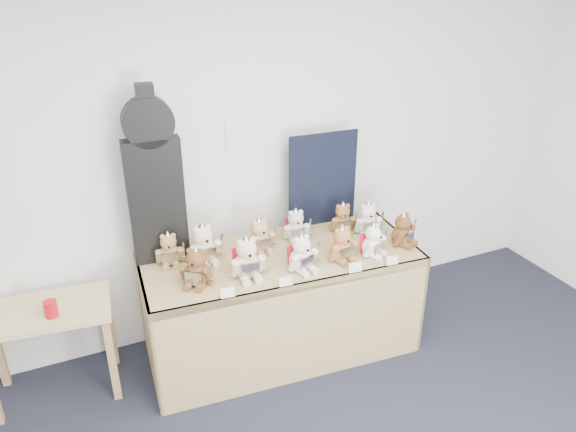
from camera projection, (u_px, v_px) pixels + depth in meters
name	position (u px, v px, depth m)	size (l,w,h in m)	color
room_shell	(239.00, 134.00, 3.97)	(6.00, 6.00, 6.00)	silver
display_table	(284.00, 281.00, 3.94)	(1.99, 0.94, 0.81)	olive
side_table	(47.00, 325.00, 3.62)	(0.86, 0.54, 0.68)	tan
guitar_case	(154.00, 179.00, 3.63)	(0.37, 0.13, 1.21)	black
navy_board	(323.00, 179.00, 4.22)	(0.55, 0.02, 0.73)	black
red_cup	(51.00, 309.00, 3.48)	(0.08, 0.08, 0.11)	#B50C16
teddy_front_far_left	(196.00, 268.00, 3.54)	(0.24, 0.24, 0.29)	brown
teddy_front_left	(247.00, 259.00, 3.62)	(0.26, 0.22, 0.32)	beige
teddy_front_centre	(302.00, 254.00, 3.71)	(0.24, 0.21, 0.29)	silver
teddy_front_right	(342.00, 245.00, 3.82)	(0.24, 0.20, 0.29)	#A66A3F
teddy_front_far_right	(373.00, 242.00, 3.89)	(0.22, 0.21, 0.26)	white
teddy_front_end	(403.00, 231.00, 4.02)	(0.23, 0.22, 0.27)	brown
teddy_back_left	(204.00, 245.00, 3.79)	(0.26, 0.22, 0.32)	beige
teddy_back_centre_left	(260.00, 237.00, 3.93)	(0.24, 0.20, 0.29)	tan
teddy_back_centre_right	(296.00, 226.00, 4.09)	(0.22, 0.20, 0.27)	beige
teddy_back_right	(343.00, 219.00, 4.21)	(0.21, 0.19, 0.26)	brown
teddy_back_end	(368.00, 220.00, 4.18)	(0.23, 0.20, 0.28)	silver
teddy_back_far_left	(169.00, 250.00, 3.78)	(0.21, 0.19, 0.26)	#A3834C
entry_card_a	(228.00, 293.00, 3.44)	(0.09, 0.00, 0.06)	silver
entry_card_b	(286.00, 281.00, 3.56)	(0.09, 0.00, 0.06)	silver
entry_card_c	(355.00, 267.00, 3.71)	(0.10, 0.00, 0.07)	silver
entry_card_d	(392.00, 260.00, 3.79)	(0.09, 0.00, 0.06)	silver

